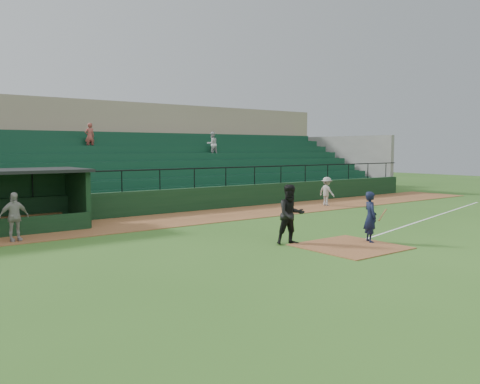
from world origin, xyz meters
TOP-DOWN VIEW (x-y plane):
  - ground at (0.00, 0.00)m, footprint 90.00×90.00m
  - warning_track at (0.00, 8.00)m, footprint 40.00×4.00m
  - home_plate_dirt at (0.00, -1.00)m, footprint 3.00×3.00m
  - foul_line at (8.00, 1.20)m, footprint 17.49×4.44m
  - stadium_structure at (-0.00, 16.46)m, footprint 38.00×13.08m
  - batter_at_plate at (1.14, -0.90)m, footprint 1.14×0.77m
  - umpire at (-1.26, 0.52)m, footprint 1.17×1.03m
  - runner at (8.06, 7.53)m, footprint 0.60×1.04m
  - dugout_player_a at (-8.58, 6.65)m, footprint 1.04×0.52m

SIDE VIEW (x-z plane):
  - ground at x=0.00m, z-range 0.00..0.00m
  - foul_line at x=8.00m, z-range 0.00..0.01m
  - warning_track at x=0.00m, z-range 0.00..0.03m
  - home_plate_dirt at x=0.00m, z-range 0.00..0.03m
  - runner at x=8.06m, z-range 0.03..1.64m
  - dugout_player_a at x=-8.58m, z-range 0.03..1.73m
  - batter_at_plate at x=1.14m, z-range 0.00..1.77m
  - umpire at x=-1.26m, z-range 0.00..2.03m
  - stadium_structure at x=0.00m, z-range -0.90..5.50m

